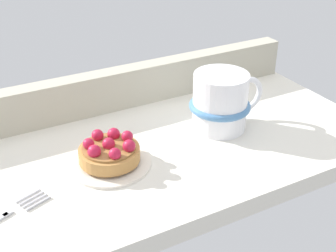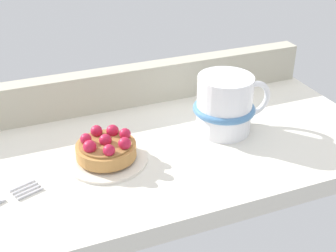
{
  "view_description": "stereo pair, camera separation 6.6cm",
  "coord_description": "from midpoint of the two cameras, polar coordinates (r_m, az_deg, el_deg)",
  "views": [
    {
      "loc": [
        -24.82,
        -50.53,
        35.69
      ],
      "look_at": [
        2.35,
        -0.24,
        3.16
      ],
      "focal_mm": 48.46,
      "sensor_mm": 36.0,
      "label": 1
    },
    {
      "loc": [
        -18.87,
        -53.31,
        35.69
      ],
      "look_at": [
        2.35,
        -0.24,
        3.16
      ],
      "focal_mm": 48.46,
      "sensor_mm": 36.0,
      "label": 2
    }
  ],
  "objects": [
    {
      "name": "ground_plane",
      "position": [
        0.67,
        -4.66,
        -3.82
      ],
      "size": [
        69.06,
        32.78,
        2.79
      ],
      "primitive_type": "cube",
      "color": "silver"
    },
    {
      "name": "window_rail_back",
      "position": [
        0.77,
        -9.33,
        4.49
      ],
      "size": [
        67.67,
        3.24,
        6.71
      ],
      "primitive_type": "cube",
      "color": "#B2AD99",
      "rests_on": "ground_plane"
    },
    {
      "name": "dessert_plate",
      "position": [
        0.64,
        -10.26,
        -4.59
      ],
      "size": [
        11.45,
        11.45,
        0.86
      ],
      "color": "silver",
      "rests_on": "ground_plane"
    },
    {
      "name": "raspberry_tart",
      "position": [
        0.63,
        -10.39,
        -3.19
      ],
      "size": [
        8.37,
        8.37,
        3.53
      ],
      "color": "#B77F42",
      "rests_on": "dessert_plate"
    },
    {
      "name": "coffee_mug",
      "position": [
        0.7,
        4.04,
        3.0
      ],
      "size": [
        12.88,
        9.57,
        9.05
      ],
      "color": "white",
      "rests_on": "ground_plane"
    }
  ]
}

